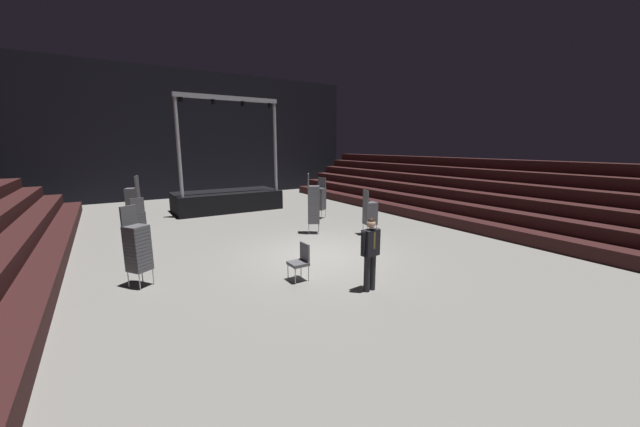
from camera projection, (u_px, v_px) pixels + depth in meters
The scene contains 12 objects.
ground_plane at pixel (317, 257), 10.68m from camera, with size 22.00×30.00×0.10m, color slate.
arena_end_wall at pixel (196, 135), 22.35m from camera, with size 22.00×0.30×8.00m, color black.
bleacher_bank_right at pixel (467, 190), 15.80m from camera, with size 4.50×24.00×2.70m.
stage_riser at pixel (227, 198), 18.02m from camera, with size 5.26×2.53×5.64m.
man_with_tie at pixel (371, 250), 7.89m from camera, with size 0.57×0.27×1.75m.
chair_stack_front_left at pixel (138, 223), 11.19m from camera, with size 0.49×0.49×1.71m.
chair_stack_front_right at pixel (137, 247), 8.14m from camera, with size 0.61×0.61×1.96m.
chair_stack_mid_left at pixel (313, 204), 13.11m from camera, with size 0.60×0.60×2.31m.
chair_stack_mid_right at pixel (370, 212), 12.98m from camera, with size 0.54×0.54×1.71m.
chair_stack_mid_centre at pixel (134, 205), 13.10m from camera, with size 0.56×0.56×2.22m.
chair_stack_rear_left at pixel (320, 198), 15.94m from camera, with size 0.60×0.60×1.88m.
loose_chair_near_man at pixel (301, 260), 8.62m from camera, with size 0.45×0.45×0.95m.
Camera 1 is at (-5.34, -8.70, 3.35)m, focal length 19.30 mm.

